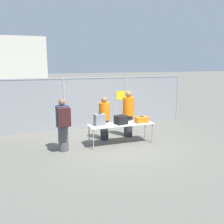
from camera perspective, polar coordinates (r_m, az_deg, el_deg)
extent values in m
plane|color=#605E56|center=(8.87, 1.24, -7.55)|extent=(120.00, 120.00, 0.00)
cylinder|color=#9EA0A5|center=(10.73, -10.85, 1.73)|extent=(0.07, 0.07, 2.24)
cylinder|color=#9EA0A5|center=(11.49, 3.04, 2.54)|extent=(0.07, 0.07, 2.24)
cylinder|color=#9EA0A5|center=(12.83, 14.64, 3.10)|extent=(0.07, 0.07, 2.24)
cube|color=gray|center=(11.03, -3.67, 2.16)|extent=(8.39, 0.01, 2.24)
cube|color=#9EA0A5|center=(10.91, -3.74, 7.82)|extent=(8.39, 0.04, 0.04)
cube|color=yellow|center=(11.39, 2.44, 3.83)|extent=(0.60, 0.01, 0.40)
cube|color=silver|center=(8.83, 2.11, -2.80)|extent=(2.33, 0.68, 0.02)
cylinder|color=#99999E|center=(8.33, -4.30, -6.29)|extent=(0.04, 0.04, 0.70)
cylinder|color=#99999E|center=(9.14, 9.21, -4.80)|extent=(0.04, 0.04, 0.70)
cylinder|color=#99999E|center=(8.85, -5.28, -5.25)|extent=(0.04, 0.04, 0.70)
cylinder|color=#99999E|center=(9.62, 7.60, -3.96)|extent=(0.04, 0.04, 0.70)
cube|color=slate|center=(8.62, -2.86, -1.75)|extent=(0.37, 0.31, 0.39)
cube|color=black|center=(8.58, -2.87, -0.41)|extent=(0.14, 0.03, 0.02)
cube|color=black|center=(8.78, 2.07, -1.78)|extent=(0.45, 0.42, 0.30)
cube|color=black|center=(8.74, 2.08, -0.73)|extent=(0.16, 0.05, 0.02)
cube|color=orange|center=(9.07, 6.77, -1.75)|extent=(0.44, 0.34, 0.20)
cube|color=black|center=(9.04, 6.78, -1.05)|extent=(0.16, 0.03, 0.02)
cylinder|color=#4C4C51|center=(8.35, -11.06, -5.99)|extent=(0.33, 0.33, 0.82)
cylinder|color=navy|center=(8.16, -11.26, -0.92)|extent=(0.43, 0.43, 0.69)
sphere|color=brown|center=(8.08, -11.38, 2.23)|extent=(0.22, 0.22, 0.22)
cube|color=#381919|center=(7.83, -10.90, -1.16)|extent=(0.39, 0.24, 0.58)
cylinder|color=#2D2D33|center=(9.36, -1.75, -4.06)|extent=(0.31, 0.31, 0.77)
cylinder|color=orange|center=(9.20, -1.77, 0.19)|extent=(0.40, 0.40, 0.64)
sphere|color=brown|center=(9.12, -1.79, 2.81)|extent=(0.21, 0.21, 0.21)
cylinder|color=#2D2D33|center=(9.79, 3.73, -3.16)|extent=(0.34, 0.34, 0.85)
cylinder|color=orange|center=(9.63, 3.79, 1.31)|extent=(0.44, 0.44, 0.71)
sphere|color=brown|center=(9.56, 3.82, 4.07)|extent=(0.23, 0.23, 0.23)
cube|color=#4C6B47|center=(13.95, 0.07, 1.26)|extent=(3.24, 1.41, 0.56)
sphere|color=black|center=(13.08, -1.13, -0.08)|extent=(0.57, 0.57, 0.57)
sphere|color=black|center=(14.51, -3.06, 1.03)|extent=(0.57, 0.57, 0.57)
cylinder|color=#59595B|center=(13.42, -8.74, -0.27)|extent=(1.13, 0.06, 0.06)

